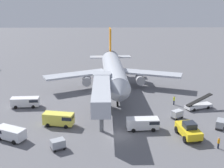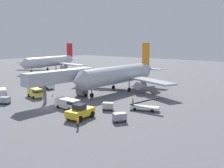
{
  "view_description": "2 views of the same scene",
  "coord_description": "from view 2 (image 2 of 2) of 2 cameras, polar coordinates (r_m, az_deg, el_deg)",
  "views": [
    {
      "loc": [
        -1.83,
        -41.95,
        22.01
      ],
      "look_at": [
        -0.94,
        14.96,
        4.02
      ],
      "focal_mm": 46.72,
      "sensor_mm": 36.0,
      "label": 1
    },
    {
      "loc": [
        43.28,
        -29.05,
        13.03
      ],
      "look_at": [
        2.02,
        17.8,
        2.85
      ],
      "focal_mm": 41.43,
      "sensor_mm": 36.0,
      "label": 2
    }
  ],
  "objects": [
    {
      "name": "ground_plane",
      "position": [
        53.73,
        -14.37,
        -5.07
      ],
      "size": [
        300.0,
        300.0,
        0.0
      ],
      "primitive_type": "plane",
      "color": "slate"
    },
    {
      "name": "airplane_at_gate",
      "position": [
        69.17,
        1.8,
        2.1
      ],
      "size": [
        32.97,
        33.94,
        12.79
      ],
      "color": "#B7BCC6",
      "rests_on": "ground"
    },
    {
      "name": "jet_bridge",
      "position": [
        59.07,
        -10.66,
        1.42
      ],
      "size": [
        3.48,
        17.27,
        6.93
      ],
      "color": "#B2B7C1",
      "rests_on": "ground"
    },
    {
      "name": "pushback_tug",
      "position": [
        44.73,
        -7.01,
        -6.11
      ],
      "size": [
        3.49,
        5.52,
        2.61
      ],
      "color": "yellow",
      "rests_on": "ground"
    },
    {
      "name": "belt_loader_truck",
      "position": [
        50.1,
        7.15,
        -5.02
      ],
      "size": [
        5.81,
        3.61,
        2.83
      ],
      "color": "white",
      "rests_on": "ground"
    },
    {
      "name": "service_van_near_center",
      "position": [
        63.91,
        -16.62,
        -1.72
      ],
      "size": [
        5.44,
        2.86,
        2.27
      ],
      "color": "#E5DB4C",
      "rests_on": "ground"
    },
    {
      "name": "service_van_rear_left",
      "position": [
        75.23,
        -14.27,
        -0.12
      ],
      "size": [
        5.56,
        2.4,
        1.97
      ],
      "color": "white",
      "rests_on": "ground"
    },
    {
      "name": "service_van_mid_right",
      "position": [
        67.69,
        -23.2,
        -1.63
      ],
      "size": [
        5.15,
        3.87,
        1.94
      ],
      "color": "silver",
      "rests_on": "ground"
    },
    {
      "name": "service_van_outer_left",
      "position": [
        51.54,
        -9.71,
        -4.2
      ],
      "size": [
        5.41,
        2.48,
        1.99
      ],
      "color": "white",
      "rests_on": "ground"
    },
    {
      "name": "baggage_cart_far_right",
      "position": [
        49.8,
        -0.9,
        -4.9
      ],
      "size": [
        2.34,
        2.09,
        1.54
      ],
      "color": "#38383D",
      "rests_on": "ground"
    },
    {
      "name": "baggage_cart_near_left",
      "position": [
        42.76,
        1.67,
        -7.31
      ],
      "size": [
        2.09,
        2.49,
        1.51
      ],
      "color": "#38383D",
      "rests_on": "ground"
    },
    {
      "name": "baggage_cart_far_left",
      "position": [
        59.38,
        -22.59,
        -3.3
      ],
      "size": [
        2.43,
        2.17,
        1.54
      ],
      "color": "#38383D",
      "rests_on": "ground"
    },
    {
      "name": "ground_crew_worker_foreground",
      "position": [
        40.02,
        -7.55,
        -8.39
      ],
      "size": [
        0.45,
        0.45,
        1.8
      ],
      "color": "#1E2333",
      "rests_on": "ground"
    },
    {
      "name": "ground_crew_worker_midground",
      "position": [
        54.29,
        4.64,
        -3.59
      ],
      "size": [
        0.47,
        0.47,
        1.86
      ],
      "color": "#1E2333",
      "rests_on": "ground"
    },
    {
      "name": "safety_cone_alpha",
      "position": [
        64.32,
        -12.99,
        -2.42
      ],
      "size": [
        0.36,
        0.36,
        0.55
      ],
      "color": "black",
      "rests_on": "ground"
    },
    {
      "name": "airplane_background",
      "position": [
        120.64,
        -13.35,
        4.86
      ],
      "size": [
        37.78,
        35.65,
        12.38
      ],
      "color": "silver",
      "rests_on": "ground"
    }
  ]
}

